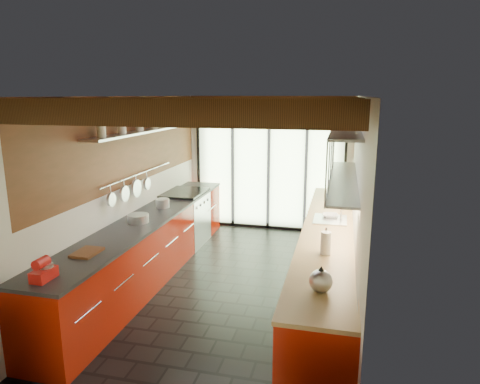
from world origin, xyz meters
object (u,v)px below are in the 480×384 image
(soap_bottle, at_px, (326,244))
(stand_mixer, at_px, (44,271))
(paper_towel, at_px, (326,243))
(kettle, at_px, (321,280))
(bowl, at_px, (330,216))

(soap_bottle, bearing_deg, stand_mixer, -152.28)
(stand_mixer, xyz_separation_m, paper_towel, (2.54, 1.29, 0.04))
(stand_mixer, relative_size, kettle, 0.92)
(stand_mixer, bearing_deg, kettle, 8.27)
(soap_bottle, distance_m, bowl, 1.43)
(kettle, xyz_separation_m, soap_bottle, (0.00, 0.97, -0.01))
(paper_towel, bearing_deg, kettle, -90.00)
(paper_towel, distance_m, soap_bottle, 0.05)
(kettle, bearing_deg, bowl, 90.00)
(paper_towel, bearing_deg, bowl, 90.00)
(stand_mixer, bearing_deg, paper_towel, 26.89)
(paper_towel, distance_m, bowl, 1.47)
(stand_mixer, relative_size, bowl, 1.11)
(paper_towel, xyz_separation_m, bowl, (0.00, 1.47, -0.10))
(stand_mixer, xyz_separation_m, bowl, (2.54, 2.76, -0.06))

